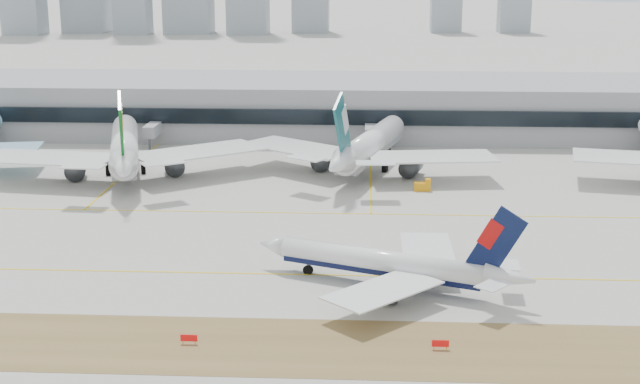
# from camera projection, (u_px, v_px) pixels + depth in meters

# --- Properties ---
(ground) EXTENTS (3000.00, 3000.00, 0.00)m
(ground) POSITION_uv_depth(u_px,v_px,m) (286.00, 264.00, 145.95)
(ground) COLOR #A8A59D
(ground) RESTS_ON ground
(taxiing_airliner) EXTENTS (42.63, 36.01, 15.01)m
(taxiing_airliner) POSITION_uv_depth(u_px,v_px,m) (391.00, 265.00, 134.73)
(taxiing_airliner) COLOR white
(taxiing_airliner) RESTS_ON ground
(widebody_eva) EXTENTS (63.22, 63.11, 23.28)m
(widebody_eva) POSITION_uv_depth(u_px,v_px,m) (125.00, 149.00, 203.66)
(widebody_eva) COLOR white
(widebody_eva) RESTS_ON ground
(widebody_cathay) EXTENTS (60.12, 60.05, 22.17)m
(widebody_cathay) POSITION_uv_depth(u_px,v_px,m) (369.00, 147.00, 207.35)
(widebody_cathay) COLOR white
(widebody_cathay) RESTS_ON ground
(terminal) EXTENTS (280.00, 43.10, 15.00)m
(terminal) POSITION_uv_depth(u_px,v_px,m) (322.00, 106.00, 254.92)
(terminal) COLOR gray
(terminal) RESTS_ON ground
(hold_sign_left) EXTENTS (2.20, 0.15, 1.35)m
(hold_sign_left) POSITION_uv_depth(u_px,v_px,m) (189.00, 338.00, 115.33)
(hold_sign_left) COLOR red
(hold_sign_left) RESTS_ON ground
(hold_sign_right) EXTENTS (2.20, 0.15, 1.35)m
(hold_sign_right) POSITION_uv_depth(u_px,v_px,m) (440.00, 344.00, 113.69)
(hold_sign_right) COLOR red
(hold_sign_right) RESTS_ON ground
(gse_c) EXTENTS (3.55, 2.00, 2.60)m
(gse_c) POSITION_uv_depth(u_px,v_px,m) (423.00, 186.00, 191.51)
(gse_c) COLOR orange
(gse_c) RESTS_ON ground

